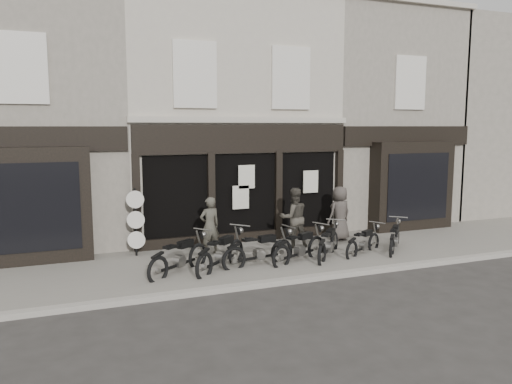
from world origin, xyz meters
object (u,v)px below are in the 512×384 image
object	(u,v)px
motorcycle_1	(221,256)
advert_sign_post	(136,225)
motorcycle_5	(363,245)
motorcycle_6	(395,241)
man_centre	(294,218)
man_right	(340,213)
motorcycle_3	(300,250)
motorcycle_2	(259,253)
man_left	(210,226)
motorcycle_0	(179,260)
motorcycle_4	(328,246)

from	to	relation	value
motorcycle_1	advert_sign_post	xyz separation A→B (m)	(-1.91, 2.10, 0.58)
motorcycle_5	motorcycle_6	xyz separation A→B (m)	(1.10, -0.01, 0.02)
man_centre	man_right	distance (m)	1.86
motorcycle_5	man_right	bearing A→B (deg)	54.12
motorcycle_3	man_centre	bearing A→B (deg)	46.56
motorcycle_2	motorcycle_5	xyz separation A→B (m)	(3.31, -0.01, -0.06)
motorcycle_2	motorcycle_5	world-z (taller)	motorcycle_2
motorcycle_1	man_left	xyz separation A→B (m)	(0.13, 1.53, 0.52)
motorcycle_2	motorcycle_5	size ratio (longest dim) A/B	1.26
motorcycle_1	motorcycle_5	size ratio (longest dim) A/B	1.07
motorcycle_3	motorcycle_5	size ratio (longest dim) A/B	1.15
motorcycle_0	motorcycle_1	world-z (taller)	motorcycle_1
motorcycle_4	motorcycle_2	bearing A→B (deg)	133.91
motorcycle_1	motorcycle_6	bearing A→B (deg)	-41.76
man_right	man_centre	bearing A→B (deg)	-3.72
motorcycle_2	man_centre	size ratio (longest dim) A/B	1.21
motorcycle_3	motorcycle_0	bearing A→B (deg)	153.23
motorcycle_6	man_left	xyz separation A→B (m)	(-5.36, 1.58, 0.57)
man_right	advert_sign_post	bearing A→B (deg)	-17.01
motorcycle_1	motorcycle_2	distance (m)	1.08
motorcycle_6	advert_sign_post	world-z (taller)	advert_sign_post
motorcycle_1	motorcycle_4	world-z (taller)	motorcycle_1
motorcycle_3	man_right	distance (m)	3.01
man_right	motorcycle_5	bearing A→B (deg)	68.98
motorcycle_3	motorcycle_4	bearing A→B (deg)	-19.48
motorcycle_5	man_right	world-z (taller)	man_right
man_right	motorcycle_3	bearing A→B (deg)	23.80
man_left	advert_sign_post	size ratio (longest dim) A/B	0.81
motorcycle_4	man_left	xyz separation A→B (m)	(-3.11, 1.52, 0.55)
motorcycle_1	motorcycle_6	size ratio (longest dim) A/B	1.14
motorcycle_4	advert_sign_post	distance (m)	5.59
man_left	advert_sign_post	distance (m)	2.12
motorcycle_0	advert_sign_post	world-z (taller)	advert_sign_post
man_left	man_right	size ratio (longest dim) A/B	0.95
motorcycle_1	man_left	bearing A→B (deg)	43.92
motorcycle_1	motorcycle_6	world-z (taller)	motorcycle_1
motorcycle_1	man_centre	size ratio (longest dim) A/B	1.03
motorcycle_4	motorcycle_1	bearing A→B (deg)	133.17
motorcycle_0	advert_sign_post	size ratio (longest dim) A/B	0.93
man_centre	motorcycle_1	bearing A→B (deg)	31.16
motorcycle_6	man_left	world-z (taller)	man_left
man_left	motorcycle_2	bearing A→B (deg)	111.79
motorcycle_2	man_centre	bearing A→B (deg)	28.54
motorcycle_4	advert_sign_post	world-z (taller)	advert_sign_post
motorcycle_0	motorcycle_5	bearing A→B (deg)	-37.70
advert_sign_post	motorcycle_0	bearing A→B (deg)	-52.88
motorcycle_4	motorcycle_6	size ratio (longest dim) A/B	1.05
motorcycle_2	motorcycle_1	bearing A→B (deg)	167.47
motorcycle_0	motorcycle_3	world-z (taller)	motorcycle_0
motorcycle_1	man_left	distance (m)	1.63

